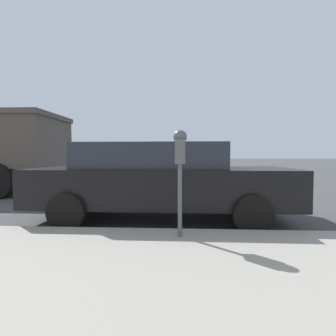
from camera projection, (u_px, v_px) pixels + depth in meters
name	position (u px, v px, depth m)	size (l,w,h in m)	color
ground_plane	(159.00, 208.00, 6.29)	(220.00, 220.00, 0.00)	#424244
parking_meter	(180.00, 155.00, 3.61)	(0.21, 0.19, 1.49)	#4C5156
car_black	(160.00, 179.00, 5.22)	(2.13, 4.94, 1.49)	black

